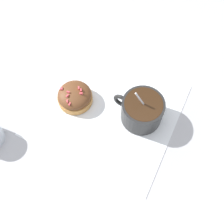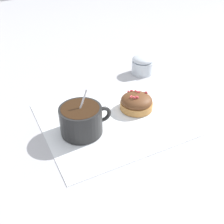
# 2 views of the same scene
# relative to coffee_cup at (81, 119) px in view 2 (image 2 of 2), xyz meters

# --- Properties ---
(ground_plane) EXTENTS (3.00, 3.00, 0.00)m
(ground_plane) POSITION_rel_coffee_cup_xyz_m (-0.08, -0.01, -0.04)
(ground_plane) COLOR #B2B2B7
(paper_napkin) EXTENTS (0.36, 0.34, 0.00)m
(paper_napkin) POSITION_rel_coffee_cup_xyz_m (-0.08, -0.01, -0.04)
(paper_napkin) COLOR white
(paper_napkin) RESTS_ON ground_plane
(coffee_cup) EXTENTS (0.12, 0.09, 0.10)m
(coffee_cup) POSITION_rel_coffee_cup_xyz_m (0.00, 0.00, 0.00)
(coffee_cup) COLOR black
(coffee_cup) RESTS_ON paper_napkin
(frosted_pastry) EXTENTS (0.08, 0.08, 0.04)m
(frosted_pastry) POSITION_rel_coffee_cup_xyz_m (-0.16, -0.00, -0.02)
(frosted_pastry) COLOR #C18442
(frosted_pastry) RESTS_ON paper_napkin
(sugar_bowl) EXTENTS (0.07, 0.07, 0.06)m
(sugar_bowl) POSITION_rel_coffee_cup_xyz_m (-0.31, -0.16, -0.01)
(sugar_bowl) COLOR silver
(sugar_bowl) RESTS_ON ground_plane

